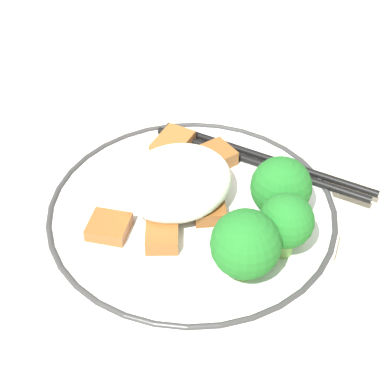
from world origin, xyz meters
The scene contains 13 objects.
ground_plane centered at (0.00, 0.00, 0.00)m, with size 3.00×3.00×0.00m, color beige.
plate centered at (0.00, 0.00, 0.01)m, with size 0.24×0.24×0.02m.
rice_mound centered at (0.02, 0.00, 0.03)m, with size 0.08×0.09×0.04m.
broccoli_back_left centered at (-0.07, 0.02, 0.04)m, with size 0.05×0.05×0.06m.
broccoli_back_center centered at (-0.08, -0.02, 0.04)m, with size 0.04×0.04×0.05m.
broccoli_back_right centered at (-0.05, -0.05, 0.04)m, with size 0.05×0.05×0.05m.
meat_near_front centered at (0.07, -0.04, 0.02)m, with size 0.04×0.05×0.01m.
meat_near_left centered at (0.03, -0.06, 0.02)m, with size 0.03×0.03×0.01m.
meat_near_right centered at (-0.01, -0.01, 0.02)m, with size 0.04×0.04×0.01m.
meat_near_back centered at (0.03, 0.06, 0.02)m, with size 0.04×0.04×0.01m.
meat_on_rice_edge centered at (0.04, 0.01, 0.02)m, with size 0.04×0.04×0.01m.
meat_mid_left centered at (-0.01, 0.04, 0.02)m, with size 0.04×0.04×0.01m.
chopsticks centered at (0.00, -0.09, 0.02)m, with size 0.20×0.08×0.01m.
Camera 1 is at (-0.27, 0.26, 0.38)m, focal length 60.00 mm.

